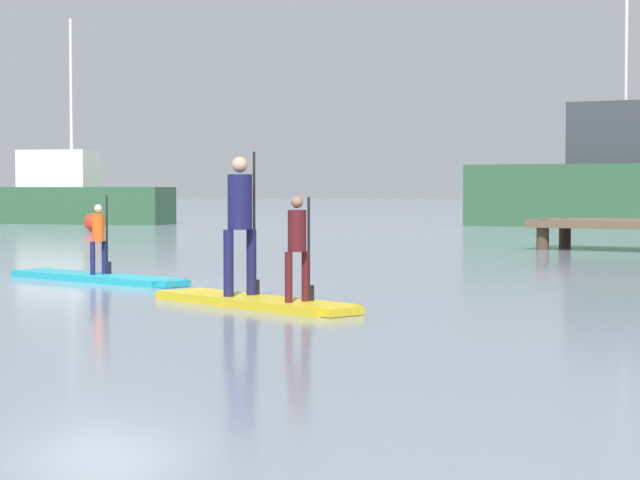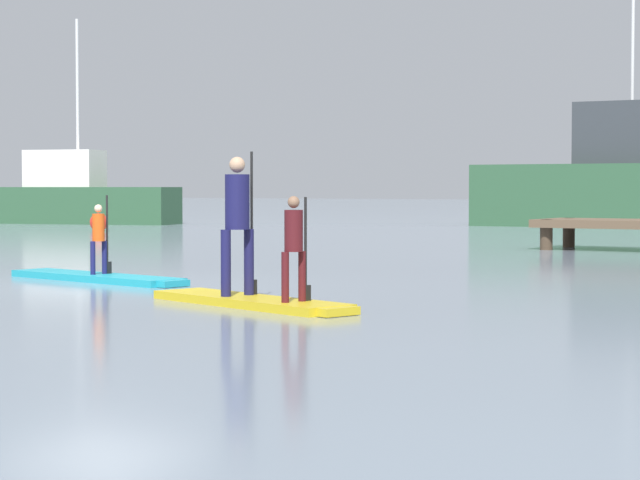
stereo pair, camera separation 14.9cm
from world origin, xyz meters
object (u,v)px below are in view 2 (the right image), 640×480
(paddler_child_solo, at_px, (99,235))
(paddler_child_front, at_px, (294,242))
(paddler_adult, at_px, (238,216))
(mooring_buoy_near, at_px, (99,222))
(paddleboard_far, at_px, (253,302))
(paddleboard_near, at_px, (98,278))
(trawler_grey_distant, at_px, (74,197))

(paddler_child_solo, bearing_deg, paddler_child_front, -23.91)
(paddler_adult, distance_m, mooring_buoy_near, 24.94)
(paddleboard_far, height_order, paddler_adult, paddler_adult)
(mooring_buoy_near, bearing_deg, paddleboard_near, -47.94)
(paddleboard_far, relative_size, trawler_grey_distant, 0.39)
(paddleboard_far, bearing_deg, paddleboard_near, 155.07)
(trawler_grey_distant, bearing_deg, paddler_adult, -43.49)
(paddleboard_near, height_order, paddleboard_far, same)
(trawler_grey_distant, height_order, mooring_buoy_near, trawler_grey_distant)
(mooring_buoy_near, bearing_deg, paddler_child_solo, -47.89)
(paddler_adult, height_order, mooring_buoy_near, paddler_adult)
(paddler_child_front, height_order, trawler_grey_distant, trawler_grey_distant)
(paddler_child_front, xyz_separation_m, trawler_grey_distant, (-25.42, 23.47, 0.25))
(paddleboard_near, height_order, paddler_adult, paddler_adult)
(paddleboard_far, xyz_separation_m, trawler_grey_distant, (-24.70, 23.26, 0.98))
(paddleboard_far, distance_m, trawler_grey_distant, 33.94)
(paddler_adult, bearing_deg, paddler_child_solo, 154.41)
(paddleboard_far, distance_m, paddler_child_front, 1.04)
(trawler_grey_distant, bearing_deg, paddleboard_near, -46.08)
(paddler_adult, bearing_deg, trawler_grey_distant, 136.51)
(trawler_grey_distant, bearing_deg, paddler_child_front, -42.71)
(paddleboard_far, distance_m, mooring_buoy_near, 25.20)
(paddler_child_solo, bearing_deg, mooring_buoy_near, 132.11)
(paddleboard_near, bearing_deg, trawler_grey_distant, 133.92)
(paddler_adult, distance_m, trawler_grey_distant, 33.66)
(paddleboard_far, relative_size, paddler_child_front, 2.68)
(paddleboard_far, height_order, trawler_grey_distant, trawler_grey_distant)
(paddler_child_solo, bearing_deg, trawler_grey_distant, 133.96)
(paddler_child_solo, xyz_separation_m, paddleboard_far, (4.16, -1.95, -0.63))
(paddleboard_far, relative_size, mooring_buoy_near, 5.50)
(paddleboard_far, bearing_deg, trawler_grey_distant, 136.73)
(paddleboard_near, relative_size, paddler_child_front, 2.99)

